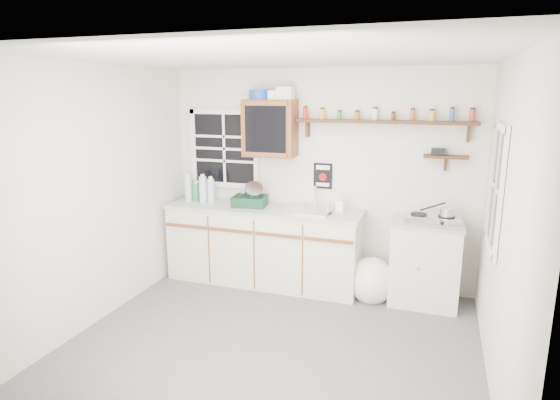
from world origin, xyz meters
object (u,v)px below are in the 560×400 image
(upper_cabinet, at_px, (270,128))
(spice_shelf, at_px, (385,121))
(main_cabinet, at_px, (264,245))
(dish_rack, at_px, (251,198))
(hotplate, at_px, (432,219))
(right_cabinet, at_px, (425,262))

(upper_cabinet, distance_m, spice_shelf, 1.29)
(upper_cabinet, xyz_separation_m, spice_shelf, (1.28, 0.07, 0.10))
(main_cabinet, bearing_deg, dish_rack, 172.66)
(upper_cabinet, xyz_separation_m, hotplate, (1.84, -0.14, -0.88))
(dish_rack, bearing_deg, main_cabinet, -15.90)
(main_cabinet, relative_size, right_cabinet, 2.54)
(spice_shelf, height_order, dish_rack, spice_shelf)
(main_cabinet, xyz_separation_m, right_cabinet, (1.83, 0.03, -0.01))
(hotplate, bearing_deg, main_cabinet, 173.26)
(right_cabinet, distance_m, dish_rack, 2.07)
(dish_rack, bearing_deg, spice_shelf, -1.18)
(hotplate, bearing_deg, right_cabinet, 147.26)
(upper_cabinet, height_order, hotplate, upper_cabinet)
(right_cabinet, relative_size, dish_rack, 2.11)
(main_cabinet, relative_size, hotplate, 3.94)
(right_cabinet, xyz_separation_m, upper_cabinet, (-1.80, 0.12, 1.37))
(spice_shelf, xyz_separation_m, dish_rack, (-1.48, -0.19, -0.92))
(dish_rack, distance_m, hotplate, 2.04)
(upper_cabinet, relative_size, dish_rack, 1.51)
(right_cabinet, distance_m, upper_cabinet, 2.26)
(upper_cabinet, bearing_deg, spice_shelf, 3.09)
(upper_cabinet, bearing_deg, dish_rack, -148.16)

